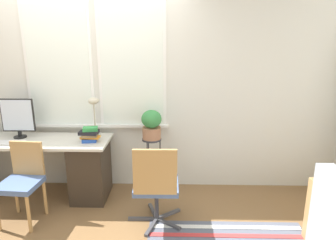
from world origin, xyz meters
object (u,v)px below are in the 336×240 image
Objects in this scene: potted_plant at (152,124)px; keyboard at (9,143)px; monitor at (18,117)px; office_chair_swivel at (156,185)px; mouse at (29,143)px; desk_lamp at (94,107)px; desk_chair_wooden at (22,180)px; plant_stand at (152,147)px; book_stack at (90,134)px.

keyboard is at bearing -171.34° from potted_plant.
monitor is 1.40× the size of keyboard.
mouse is at bearing -16.70° from office_chair_swivel.
potted_plant is (1.60, 0.02, -0.08)m from monitor.
mouse is 1.41m from potted_plant.
desk_lamp reaches higher than desk_chair_wooden.
desk_chair_wooden is at bearing -155.82° from potted_plant.
monitor reaches higher than desk_chair_wooden.
desk_lamp is 0.58× the size of desk_chair_wooden.
mouse is 0.07× the size of office_chair_swivel.
mouse is at bearing -169.63° from plant_stand.
office_chair_swivel is (1.42, -0.07, -0.00)m from desk_chair_wooden.
plant_stand is (1.62, 0.25, -0.13)m from keyboard.
potted_plant is (1.33, 0.60, 0.45)m from desk_chair_wooden.
desk_chair_wooden is 1.42m from office_chair_swivel.
book_stack is at bearing 6.14° from keyboard.
desk_lamp is 0.54× the size of office_chair_swivel.
potted_plant is at bearing 11.81° from book_stack.
mouse is 0.83m from desk_lamp.
keyboard is 0.24m from mouse.
mouse is 0.08× the size of desk_chair_wooden.
desk_lamp reaches higher than monitor.
keyboard is 0.91m from book_stack.
office_chair_swivel is at bearing -42.24° from desk_lamp.
desk_lamp is at bearing 49.35° from desk_chair_wooden.
monitor is 7.61× the size of mouse.
plant_stand is (1.33, 0.60, 0.16)m from desk_chair_wooden.
desk_chair_wooden is (-0.62, -0.45, -0.36)m from book_stack.
plant_stand is (0.70, -0.05, -0.49)m from desk_lamp.
desk_chair_wooden is (0.05, -0.34, -0.29)m from mouse.
mouse reaches higher than plant_stand.
mouse is 0.09× the size of plant_stand.
office_chair_swivel is at bearing -32.89° from book_stack.
desk_chair_wooden is at bearing -144.03° from book_stack.
plant_stand is at bearing -3.81° from desk_lamp.
desk_lamp reaches higher than office_chair_swivel.
desk_chair_wooden is 2.37× the size of potted_plant.
monitor is 1.36× the size of potted_plant.
desk_lamp is 0.85m from plant_stand.
keyboard is 1.78m from office_chair_swivel.
mouse is at bearing 102.63° from desk_chair_wooden.
book_stack reaches higher than office_chair_swivel.
monitor is 0.57× the size of desk_chair_wooden.
mouse is at bearing -171.18° from book_stack.
office_chair_swivel is (1.47, -0.42, -0.29)m from mouse.
mouse is 1.56m from office_chair_swivel.
potted_plant reaches higher than book_stack.
office_chair_swivel is at bearing -13.88° from keyboard.
mouse is at bearing -46.04° from monitor.
book_stack reaches higher than keyboard.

